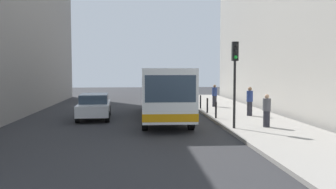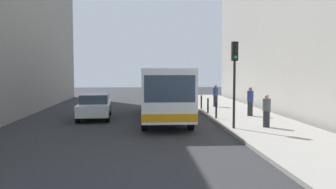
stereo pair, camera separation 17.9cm
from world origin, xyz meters
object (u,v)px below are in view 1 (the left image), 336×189
Objects in this scene: pedestrian_near_signal at (267,111)px; bollard_far at (200,102)px; bollard_near at (216,110)px; car_beside_bus at (94,106)px; bus at (164,90)px; pedestrian_far_sidewalk at (215,96)px; pedestrian_mid_sidewalk at (250,101)px; traffic_light at (235,68)px; bollard_mid at (207,105)px.

bollard_far is at bearing 2.22° from pedestrian_near_signal.
bollard_near is 3.77m from pedestrian_near_signal.
bollard_far is (7.08, 3.64, -0.16)m from car_beside_bus.
pedestrian_far_sidewalk is (4.22, 5.16, -0.75)m from bus.
pedestrian_far_sidewalk is (-0.48, 9.58, 0.03)m from pedestrian_near_signal.
pedestrian_near_signal is 4.25m from pedestrian_mid_sidewalk.
bollard_far is 1.77m from pedestrian_far_sidewalk.
bollard_near is 0.59× the size of pedestrian_near_signal.
pedestrian_near_signal is at bearing 7.54° from traffic_light.
pedestrian_near_signal is at bearing -82.68° from pedestrian_far_sidewalk.
traffic_light is 6.53m from bollard_mid.
bollard_mid is 3.95m from pedestrian_far_sidewalk.
pedestrian_mid_sidewalk is at bearing -75.13° from pedestrian_far_sidewalk.
bollard_mid is at bearing -64.60° from pedestrian_mid_sidewalk.
car_beside_bus is at bearing -31.99° from pedestrian_mid_sidewalk.
bollard_near is 2.54m from bollard_mid.
bollard_mid is 0.57× the size of pedestrian_far_sidewalk.
car_beside_bus is at bearing -145.60° from pedestrian_far_sidewalk.
pedestrian_near_signal is (1.76, -3.32, 0.32)m from bollard_near.
traffic_light is at bearing 87.91° from pedestrian_near_signal.
pedestrian_far_sidewalk is (-0.99, 5.36, -0.05)m from pedestrian_mid_sidewalk.
bollard_near is at bearing -7.05° from pedestrian_mid_sidewalk.
pedestrian_far_sidewalk is at bearing 78.46° from bollard_near.
pedestrian_far_sidewalk is at bearing -6.74° from pedestrian_near_signal.
bollard_mid is 0.59× the size of pedestrian_near_signal.
pedestrian_near_signal is (1.66, 0.22, -2.06)m from traffic_light.
bollard_near is at bearing 91.62° from traffic_light.
car_beside_bus is 2.72× the size of pedestrian_far_sidewalk.
car_beside_bus is 4.73× the size of bollard_mid.
pedestrian_mid_sidewalk is (2.27, 0.90, 0.40)m from bollard_near.
traffic_light is at bearing 142.09° from car_beside_bus.
bollard_near is 0.57× the size of pedestrian_far_sidewalk.
bollard_far is 4.78m from pedestrian_mid_sidewalk.
car_beside_bus is at bearing -152.77° from bollard_far.
bus is at bearing -124.89° from pedestrian_far_sidewalk.
bollard_far is 0.57× the size of pedestrian_far_sidewalk.
bus is 11.64× the size of bollard_near.
bollard_mid is at bearing 90.00° from bollard_near.
bollard_mid is 6.13m from pedestrian_near_signal.
bollard_mid is at bearing -104.54° from pedestrian_far_sidewalk.
bollard_far is (0.00, 2.54, 0.00)m from bollard_mid.
bollard_near is 5.08m from bollard_far.
bus is 5.26m from pedestrian_mid_sidewalk.
bollard_far is (0.00, 5.08, 0.00)m from bollard_near.
car_beside_bus is 7.17m from bollard_mid.
bollard_near is at bearing 18.33° from pedestrian_near_signal.
car_beside_bus is 7.23m from bollard_near.
pedestrian_mid_sidewalk reaches higher than bollard_near.
bollard_far is at bearing -155.91° from car_beside_bus.
pedestrian_near_signal reaches higher than bollard_near.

